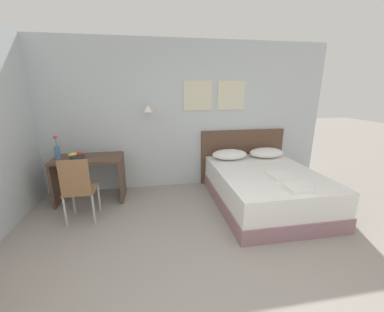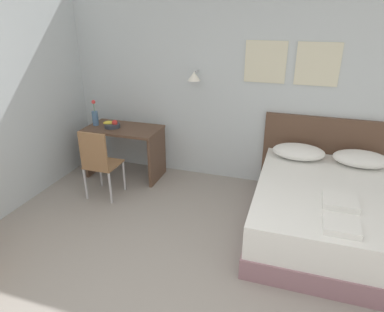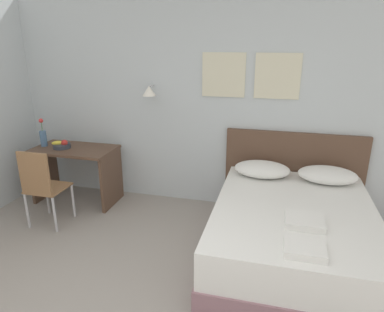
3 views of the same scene
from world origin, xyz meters
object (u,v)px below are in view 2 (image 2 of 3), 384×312
(fruit_bowl, at_px, (112,125))
(pillow_right, at_px, (361,159))
(desk_chair, at_px, (98,160))
(desk, at_px, (124,143))
(pillow_left, at_px, (299,152))
(folded_towel_mid_bed, at_px, (341,227))
(folded_towel_near_foot, at_px, (340,201))
(headboard, at_px, (326,156))
(flower_vase, at_px, (95,117))
(bed, at_px, (326,212))

(fruit_bowl, bearing_deg, pillow_right, 2.05)
(pillow_right, xyz_separation_m, desk_chair, (-3.14, -0.80, -0.11))
(pillow_right, relative_size, fruit_bowl, 2.70)
(desk, relative_size, fruit_bowl, 4.46)
(desk, distance_m, fruit_bowl, 0.32)
(pillow_left, distance_m, folded_towel_mid_bed, 1.54)
(desk, bearing_deg, folded_towel_near_foot, -18.39)
(headboard, bearing_deg, desk_chair, -158.57)
(pillow_left, relative_size, flower_vase, 1.72)
(folded_towel_near_foot, bearing_deg, bed, 103.06)
(folded_towel_near_foot, height_order, fruit_bowl, fruit_bowl)
(pillow_left, height_order, fruit_bowl, fruit_bowl)
(folded_towel_near_foot, bearing_deg, folded_towel_mid_bed, -92.55)
(pillow_left, relative_size, folded_towel_near_foot, 1.96)
(bed, distance_m, desk, 2.89)
(bed, relative_size, folded_towel_mid_bed, 6.53)
(bed, relative_size, desk, 1.87)
(desk, bearing_deg, bed, -13.18)
(fruit_bowl, bearing_deg, desk_chair, -75.94)
(fruit_bowl, height_order, flower_vase, flower_vase)
(bed, xyz_separation_m, pillow_right, (0.36, 0.73, 0.37))
(folded_towel_near_foot, xyz_separation_m, folded_towel_mid_bed, (-0.02, -0.45, 0.00))
(headboard, distance_m, folded_towel_near_foot, 1.33)
(desk, height_order, fruit_bowl, fruit_bowl)
(pillow_left, bearing_deg, fruit_bowl, -177.38)
(bed, height_order, desk_chair, desk_chair)
(pillow_left, relative_size, fruit_bowl, 2.70)
(pillow_left, height_order, folded_towel_near_foot, pillow_left)
(desk_chair, relative_size, fruit_bowl, 3.95)
(pillow_left, xyz_separation_m, folded_towel_near_foot, (0.43, -1.03, -0.06))
(flower_vase, bearing_deg, bed, -11.14)
(desk, bearing_deg, desk_chair, -88.39)
(bed, height_order, pillow_left, pillow_left)
(pillow_left, bearing_deg, folded_towel_mid_bed, -74.48)
(headboard, height_order, pillow_left, headboard)
(pillow_left, distance_m, folded_towel_near_foot, 1.12)
(headboard, distance_m, fruit_bowl, 2.99)
(pillow_right, distance_m, desk_chair, 3.25)
(desk_chair, height_order, fruit_bowl, desk_chair)
(flower_vase, bearing_deg, pillow_right, 1.55)
(headboard, height_order, desk_chair, headboard)
(bed, bearing_deg, pillow_left, 116.28)
(pillow_right, distance_m, fruit_bowl, 3.32)
(desk_chair, bearing_deg, folded_towel_mid_bed, -13.57)
(desk, height_order, desk_chair, desk_chair)
(pillow_left, height_order, folded_towel_mid_bed, pillow_left)
(flower_vase, bearing_deg, folded_towel_near_foot, -15.81)
(folded_towel_near_foot, relative_size, desk_chair, 0.35)
(headboard, distance_m, flower_vase, 3.28)
(fruit_bowl, bearing_deg, pillow_left, 2.62)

